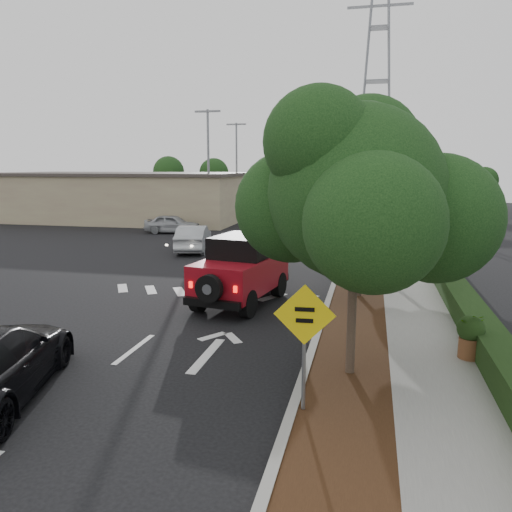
% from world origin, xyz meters
% --- Properties ---
extents(ground, '(120.00, 120.00, 0.00)m').
position_xyz_m(ground, '(0.00, 0.00, 0.00)').
color(ground, black).
rests_on(ground, ground).
extents(curb, '(0.20, 70.00, 0.15)m').
position_xyz_m(curb, '(4.60, 12.00, 0.07)').
color(curb, '#9E9B93').
rests_on(curb, ground).
extents(planting_strip, '(1.80, 70.00, 0.12)m').
position_xyz_m(planting_strip, '(5.60, 12.00, 0.06)').
color(planting_strip, black).
rests_on(planting_strip, ground).
extents(sidewalk, '(2.00, 70.00, 0.12)m').
position_xyz_m(sidewalk, '(7.50, 12.00, 0.06)').
color(sidewalk, gray).
rests_on(sidewalk, ground).
extents(hedge, '(0.80, 70.00, 0.80)m').
position_xyz_m(hedge, '(8.90, 12.00, 0.40)').
color(hedge, black).
rests_on(hedge, ground).
extents(commercial_building, '(22.00, 12.00, 4.00)m').
position_xyz_m(commercial_building, '(-16.00, 30.00, 2.00)').
color(commercial_building, gray).
rests_on(commercial_building, ground).
extents(transmission_tower, '(7.00, 4.00, 28.00)m').
position_xyz_m(transmission_tower, '(6.00, 48.00, 0.00)').
color(transmission_tower, slate).
rests_on(transmission_tower, ground).
extents(street_tree_near, '(3.80, 3.80, 5.92)m').
position_xyz_m(street_tree_near, '(5.60, -0.50, 0.00)').
color(street_tree_near, black).
rests_on(street_tree_near, ground).
extents(street_tree_mid, '(3.20, 3.20, 5.32)m').
position_xyz_m(street_tree_mid, '(5.60, 6.50, 0.00)').
color(street_tree_mid, black).
rests_on(street_tree_mid, ground).
extents(street_tree_far, '(3.40, 3.40, 5.62)m').
position_xyz_m(street_tree_far, '(5.60, 13.00, 0.00)').
color(street_tree_far, black).
rests_on(street_tree_far, ground).
extents(light_pole_a, '(2.00, 0.22, 9.00)m').
position_xyz_m(light_pole_a, '(-6.50, 26.00, 0.00)').
color(light_pole_a, slate).
rests_on(light_pole_a, ground).
extents(light_pole_b, '(2.00, 0.22, 9.00)m').
position_xyz_m(light_pole_b, '(-7.50, 38.00, 0.00)').
color(light_pole_b, slate).
rests_on(light_pole_b, ground).
extents(red_jeep, '(2.71, 4.79, 2.36)m').
position_xyz_m(red_jeep, '(1.65, 5.13, 1.20)').
color(red_jeep, black).
rests_on(red_jeep, ground).
extents(silver_suv_ahead, '(3.62, 6.31, 1.66)m').
position_xyz_m(silver_suv_ahead, '(0.50, 10.28, 0.83)').
color(silver_suv_ahead, '#B9BBC1').
rests_on(silver_suv_ahead, ground).
extents(silver_sedan_oncoming, '(2.45, 4.68, 1.47)m').
position_xyz_m(silver_sedan_oncoming, '(-3.80, 14.98, 0.73)').
color(silver_sedan_oncoming, '#A9ADB1').
rests_on(silver_sedan_oncoming, ground).
extents(parked_suv, '(4.06, 1.88, 1.34)m').
position_xyz_m(parked_suv, '(-7.90, 21.83, 0.67)').
color(parked_suv, '#9FA3A7').
rests_on(parked_suv, ground).
extents(speed_hump_sign, '(1.16, 0.13, 2.47)m').
position_xyz_m(speed_hump_sign, '(4.80, -2.53, 1.71)').
color(speed_hump_sign, slate).
rests_on(speed_hump_sign, ground).
extents(terracotta_planter, '(0.65, 0.65, 1.14)m').
position_xyz_m(terracotta_planter, '(8.40, 1.00, 0.77)').
color(terracotta_planter, brown).
rests_on(terracotta_planter, ground).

